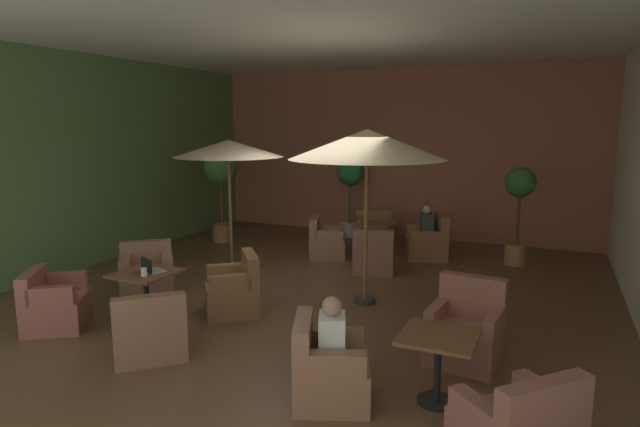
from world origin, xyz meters
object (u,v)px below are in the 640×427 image
armchair_front_right_west (374,233)px  patio_umbrella_tall_red (229,150)px  potted_tree_left_corner (221,177)px  potted_tree_mid_right (350,183)px  cafe_table_front_right (377,234)px  armchair_front_left_east (234,291)px  armchair_front_right_north (326,242)px  cafe_table_mid_center (438,350)px  armchair_front_left_south (147,275)px  armchair_front_right_south (428,243)px  open_laptop (151,268)px  patron_by_window (426,224)px  armchair_front_left_west (54,305)px  armchair_mid_center_north (328,370)px  potted_tree_mid_left (519,203)px  patio_umbrella_center_beige (367,145)px  armchair_front_right_east (374,255)px  armchair_front_left_north (150,332)px  armchair_mid_center_south (466,332)px  iced_drink_cup (144,272)px  patron_blue_shirt (332,333)px  cafe_table_front_left (146,283)px

armchair_front_right_west → patio_umbrella_tall_red: patio_umbrella_tall_red is taller
potted_tree_left_corner → potted_tree_mid_right: size_ratio=1.12×
cafe_table_front_right → potted_tree_left_corner: (-3.71, -0.02, 0.99)m
armchair_front_left_east → cafe_table_front_right: 3.93m
armchair_front_right_north → cafe_table_mid_center: 5.74m
patio_umbrella_tall_red → potted_tree_left_corner: 2.41m
cafe_table_mid_center → potted_tree_left_corner: potted_tree_left_corner is taller
armchair_front_left_south → armchair_front_right_south: armchair_front_right_south is taller
cafe_table_mid_center → open_laptop: bearing=172.1°
patron_by_window → armchair_front_left_west: bearing=-123.4°
armchair_front_right_west → open_laptop: open_laptop is taller
armchair_mid_center_north → potted_tree_mid_left: size_ratio=0.50×
cafe_table_front_right → cafe_table_mid_center: bearing=-66.0°
armchair_front_right_west → patron_by_window: patron_by_window is taller
patio_umbrella_center_beige → potted_tree_mid_right: patio_umbrella_center_beige is taller
armchair_front_right_south → potted_tree_left_corner: potted_tree_left_corner is taller
potted_tree_mid_right → open_laptop: potted_tree_mid_right is taller
armchair_front_left_south → potted_tree_left_corner: bearing=106.7°
cafe_table_front_right → armchair_mid_center_north: size_ratio=0.74×
armchair_front_left_east → armchair_front_right_south: 4.59m
armchair_front_right_east → potted_tree_mid_right: (-1.48, 2.66, 0.98)m
cafe_table_front_right → open_laptop: bearing=-111.1°
armchair_front_left_north → armchair_front_left_east: (0.09, 1.61, 0.02)m
cafe_table_front_right → armchair_mid_center_south: armchair_mid_center_south is taller
armchair_front_right_south → armchair_front_right_north: bearing=-159.4°
armchair_front_left_north → iced_drink_cup: (-0.71, 0.71, 0.45)m
iced_drink_cup → potted_tree_left_corner: bearing=113.2°
armchair_mid_center_south → iced_drink_cup: (-4.06, -0.70, 0.42)m
cafe_table_front_right → armchair_front_right_east: bearing=-75.0°
patron_blue_shirt → armchair_front_left_south: bearing=155.6°
armchair_front_right_east → armchair_front_left_south: bearing=-136.6°
cafe_table_front_left → armchair_front_right_west: armchair_front_right_west is taller
armchair_front_left_south → patron_blue_shirt: bearing=-24.4°
armchair_front_right_west → patron_blue_shirt: patron_blue_shirt is taller
armchair_front_right_north → cafe_table_mid_center: bearing=-55.8°
armchair_mid_center_south → iced_drink_cup: 4.14m
armchair_front_right_south → armchair_mid_center_north: 5.87m
armchair_front_left_south → armchair_front_left_west: armchair_front_left_south is taller
armchair_mid_center_north → iced_drink_cup: bearing=165.6°
armchair_front_left_west → patron_blue_shirt: (4.10, -0.22, 0.39)m
armchair_front_left_west → armchair_front_right_west: size_ratio=1.06×
armchair_front_left_north → patron_by_window: patron_by_window is taller
armchair_front_right_west → patron_blue_shirt: size_ratio=1.54×
armchair_front_left_east → potted_tree_mid_right: 5.60m
armchair_mid_center_south → iced_drink_cup: size_ratio=8.52×
armchair_front_left_east → armchair_mid_center_north: (2.17, -1.67, -0.01)m
cafe_table_mid_center → potted_tree_mid_left: 5.74m
armchair_front_left_north → armchair_front_left_east: armchair_front_left_east is taller
patio_umbrella_center_beige → open_laptop: bearing=-142.2°
cafe_table_front_left → patio_umbrella_tall_red: 3.27m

